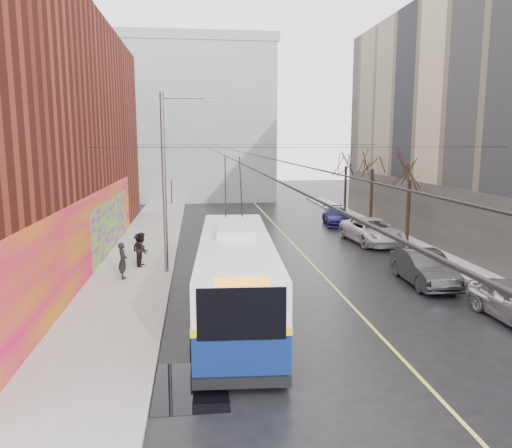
% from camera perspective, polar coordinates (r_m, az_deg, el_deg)
% --- Properties ---
extents(ground, '(140.00, 140.00, 0.00)m').
position_cam_1_polar(ground, '(16.95, 10.20, -13.79)').
color(ground, black).
rests_on(ground, ground).
extents(sidewalk_left, '(4.00, 60.00, 0.15)m').
position_cam_1_polar(sidewalk_left, '(27.86, -13.43, -4.47)').
color(sidewalk_left, gray).
rests_on(sidewalk_left, ground).
extents(sidewalk_right, '(2.00, 60.00, 0.15)m').
position_cam_1_polar(sidewalk_right, '(30.87, 19.79, -3.42)').
color(sidewalk_right, gray).
rests_on(sidewalk_right, ground).
extents(lane_line, '(0.12, 50.00, 0.01)m').
position_cam_1_polar(lane_line, '(30.27, 5.22, -3.29)').
color(lane_line, '#BFB74C').
rests_on(lane_line, ground).
extents(building_far, '(20.50, 12.10, 18.00)m').
position_cam_1_polar(building_far, '(59.92, -8.19, 11.60)').
color(building_far, gray).
rests_on(building_far, ground).
extents(streetlight_pole, '(2.65, 0.60, 9.00)m').
position_cam_1_polar(streetlight_pole, '(24.98, -10.10, 5.16)').
color(streetlight_pole, slate).
rests_on(streetlight_pole, ground).
extents(catenary_wires, '(18.00, 60.00, 0.22)m').
position_cam_1_polar(catenary_wires, '(29.72, -2.64, 8.65)').
color(catenary_wires, black).
extents(tree_near, '(3.20, 3.20, 6.40)m').
position_cam_1_polar(tree_near, '(33.82, 17.23, 6.18)').
color(tree_near, black).
rests_on(tree_near, ground).
extents(tree_mid, '(3.20, 3.20, 6.68)m').
position_cam_1_polar(tree_mid, '(40.30, 13.20, 7.20)').
color(tree_mid, black).
rests_on(tree_mid, ground).
extents(tree_far, '(3.20, 3.20, 6.57)m').
position_cam_1_polar(tree_far, '(46.94, 10.28, 7.44)').
color(tree_far, black).
rests_on(tree_far, ground).
extents(puddle, '(2.16, 2.95, 0.01)m').
position_cam_1_polar(puddle, '(14.49, -7.75, -17.92)').
color(puddle, black).
rests_on(puddle, ground).
extents(pigeons_flying, '(3.36, 2.91, 2.79)m').
position_cam_1_polar(pigeons_flying, '(25.31, 0.51, 10.90)').
color(pigeons_flying, slate).
extents(trolleybus, '(3.43, 12.60, 5.91)m').
position_cam_1_polar(trolleybus, '(19.10, -2.31, -5.75)').
color(trolleybus, '#0A1B4F').
rests_on(trolleybus, ground).
extents(parked_car_b, '(1.88, 4.87, 1.58)m').
position_cam_1_polar(parked_car_b, '(24.72, 18.65, -4.77)').
color(parked_car_b, '#262629').
rests_on(parked_car_b, ground).
extents(parked_car_c, '(3.14, 6.03, 1.62)m').
position_cam_1_polar(parked_car_c, '(33.72, 13.13, -0.78)').
color(parked_car_c, silver).
rests_on(parked_car_c, ground).
extents(parked_car_d, '(2.50, 4.90, 1.36)m').
position_cam_1_polar(parked_car_d, '(40.65, 9.16, 0.87)').
color(parked_car_d, '#17154C').
rests_on(parked_car_d, ground).
extents(following_car, '(2.35, 4.63, 1.51)m').
position_cam_1_polar(following_car, '(34.65, -4.27, -0.38)').
color(following_car, '#A5A5A9').
rests_on(following_car, ground).
extents(pedestrian_a, '(0.50, 0.69, 1.77)m').
position_cam_1_polar(pedestrian_a, '(24.63, -14.99, -4.06)').
color(pedestrian_a, black).
rests_on(pedestrian_a, sidewalk_left).
extents(pedestrian_b, '(0.79, 0.96, 1.80)m').
position_cam_1_polar(pedestrian_b, '(26.87, -12.88, -2.83)').
color(pedestrian_b, black).
rests_on(pedestrian_b, sidewalk_left).
extents(pedestrian_c, '(1.14, 1.16, 1.60)m').
position_cam_1_polar(pedestrian_c, '(27.66, -13.19, -2.70)').
color(pedestrian_c, black).
rests_on(pedestrian_c, sidewalk_left).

